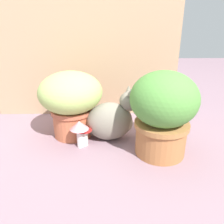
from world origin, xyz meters
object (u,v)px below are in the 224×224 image
(mushroom_ornament_pink, at_px, (79,128))
(mushroom_ornament_red, at_px, (84,131))
(grass_planter, at_px, (71,99))
(cat, at_px, (112,119))
(leafy_planter, at_px, (163,111))

(mushroom_ornament_pink, xyz_separation_m, mushroom_ornament_red, (0.02, 0.02, -0.03))
(grass_planter, bearing_deg, cat, -12.08)
(leafy_planter, bearing_deg, grass_planter, 156.51)
(mushroom_ornament_red, bearing_deg, mushroom_ornament_pink, -142.02)
(leafy_planter, distance_m, mushroom_ornament_pink, 0.44)
(cat, height_order, mushroom_ornament_pink, cat)
(cat, relative_size, mushroom_ornament_pink, 2.50)
(grass_planter, xyz_separation_m, leafy_planter, (0.47, -0.21, 0.01))
(mushroom_ornament_pink, distance_m, mushroom_ornament_red, 0.04)
(leafy_planter, bearing_deg, cat, 147.02)
(grass_planter, xyz_separation_m, mushroom_ornament_red, (0.08, -0.13, -0.14))
(leafy_planter, relative_size, mushroom_ornament_pink, 2.79)
(grass_planter, xyz_separation_m, cat, (0.23, -0.05, -0.10))
(leafy_planter, height_order, mushroom_ornament_pink, leafy_planter)
(leafy_planter, height_order, mushroom_ornament_red, leafy_planter)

